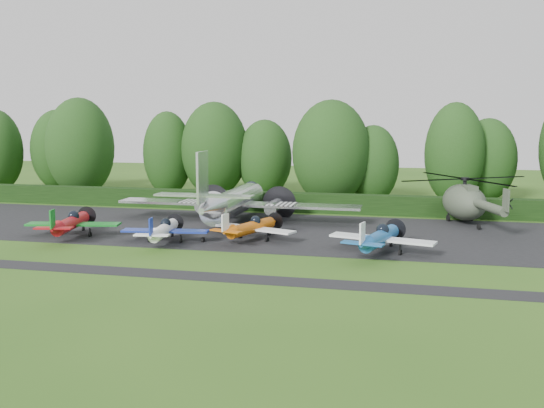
% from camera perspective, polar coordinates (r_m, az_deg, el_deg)
% --- Properties ---
extents(ground, '(160.00, 160.00, 0.00)m').
position_cam_1_polar(ground, '(44.59, -6.21, -4.71)').
color(ground, '#2B5217').
rests_on(ground, ground).
extents(apron, '(70.00, 18.00, 0.01)m').
position_cam_1_polar(apron, '(53.93, -2.74, -2.40)').
color(apron, black).
rests_on(apron, ground).
extents(taxiway_verge, '(70.00, 2.00, 0.00)m').
position_cam_1_polar(taxiway_verge, '(39.13, -9.10, -6.60)').
color(taxiway_verge, black).
rests_on(taxiway_verge, ground).
extents(hedgerow, '(90.00, 1.60, 2.00)m').
position_cam_1_polar(hedgerow, '(64.44, -0.11, -0.64)').
color(hedgerow, black).
rests_on(hedgerow, ground).
extents(transport_plane, '(23.45, 17.98, 7.52)m').
position_cam_1_polar(transport_plane, '(56.34, -3.66, 0.21)').
color(transport_plane, silver).
rests_on(transport_plane, ground).
extents(light_plane_red, '(7.75, 8.15, 2.98)m').
position_cam_1_polar(light_plane_red, '(52.70, -18.38, -1.70)').
color(light_plane_red, '#A10E16').
rests_on(light_plane_red, ground).
extents(light_plane_white, '(6.94, 7.30, 2.67)m').
position_cam_1_polar(light_plane_white, '(48.47, -10.14, -2.40)').
color(light_plane_white, white).
rests_on(light_plane_white, ground).
extents(light_plane_orange, '(7.09, 7.45, 2.72)m').
position_cam_1_polar(light_plane_orange, '(48.70, -1.95, -2.20)').
color(light_plane_orange, '#C3590B').
rests_on(light_plane_orange, ground).
extents(light_plane_blue, '(7.78, 8.18, 2.99)m').
position_cam_1_polar(light_plane_blue, '(44.70, 10.10, -3.13)').
color(light_plane_blue, '#19579A').
rests_on(light_plane_blue, ground).
extents(helicopter, '(13.43, 15.73, 4.33)m').
position_cam_1_polar(helicopter, '(59.36, 17.64, 0.47)').
color(helicopter, '#3D4938').
rests_on(helicopter, ground).
extents(tree_0, '(6.17, 6.17, 10.61)m').
position_cam_1_polar(tree_0, '(77.86, -9.79, 4.69)').
color(tree_0, black).
rests_on(tree_0, ground).
extents(tree_1, '(6.70, 6.70, 11.59)m').
position_cam_1_polar(tree_1, '(72.39, 16.79, 4.59)').
color(tree_1, black).
rests_on(tree_1, ground).
extents(tree_2, '(6.74, 6.74, 9.78)m').
position_cam_1_polar(tree_2, '(75.94, 19.61, 3.94)').
color(tree_2, black).
rests_on(tree_2, ground).
extents(tree_3, '(8.32, 8.32, 11.78)m').
position_cam_1_polar(tree_3, '(75.95, -5.43, 5.14)').
color(tree_3, black).
rests_on(tree_3, ground).
extents(tree_4, '(5.93, 5.93, 9.01)m').
position_cam_1_polar(tree_4, '(70.40, 9.47, 3.68)').
color(tree_4, black).
rests_on(tree_4, ground).
extents(tree_5, '(6.71, 6.71, 9.60)m').
position_cam_1_polar(tree_5, '(75.18, -0.69, 4.30)').
color(tree_5, black).
rests_on(tree_5, ground).
extents(tree_6, '(8.77, 8.77, 11.85)m').
position_cam_1_polar(tree_6, '(68.90, 5.57, 4.85)').
color(tree_6, black).
rests_on(tree_6, ground).
extents(tree_9, '(7.35, 7.35, 10.90)m').
position_cam_1_polar(tree_9, '(86.95, -19.43, 4.80)').
color(tree_9, black).
rests_on(tree_9, ground).
extents(tree_11, '(8.34, 8.34, 12.29)m').
position_cam_1_polar(tree_11, '(79.39, -17.61, 5.11)').
color(tree_11, black).
rests_on(tree_11, ground).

